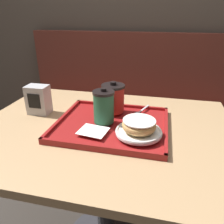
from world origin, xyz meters
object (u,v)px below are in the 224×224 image
object	(u,v)px
coffee_cup_rear	(113,98)
donut_chocolate_glazed	(139,125)
coffee_cup_front	(103,106)
spoon	(139,112)
napkin_dispenser	(38,100)

from	to	relation	value
coffee_cup_rear	donut_chocolate_glazed	size ratio (longest dim) A/B	1.08
coffee_cup_front	donut_chocolate_glazed	size ratio (longest dim) A/B	1.14
spoon	coffee_cup_rear	bearing A→B (deg)	-70.10
coffee_cup_rear	donut_chocolate_glazed	distance (m)	0.22
coffee_cup_front	coffee_cup_rear	size ratio (longest dim) A/B	1.05
coffee_cup_front	spoon	bearing A→B (deg)	39.02
coffee_cup_rear	napkin_dispenser	bearing A→B (deg)	-171.99
spoon	donut_chocolate_glazed	bearing A→B (deg)	26.65
donut_chocolate_glazed	coffee_cup_rear	bearing A→B (deg)	127.76
coffee_cup_rear	donut_chocolate_glazed	xyz separation A→B (m)	(0.13, -0.17, -0.03)
coffee_cup_front	napkin_dispenser	xyz separation A→B (m)	(-0.32, 0.06, -0.02)
coffee_cup_rear	donut_chocolate_glazed	world-z (taller)	coffee_cup_rear
spoon	coffee_cup_front	bearing A→B (deg)	-30.69
donut_chocolate_glazed	napkin_dispenser	distance (m)	0.48
coffee_cup_rear	spoon	xyz separation A→B (m)	(0.11, -0.00, -0.06)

